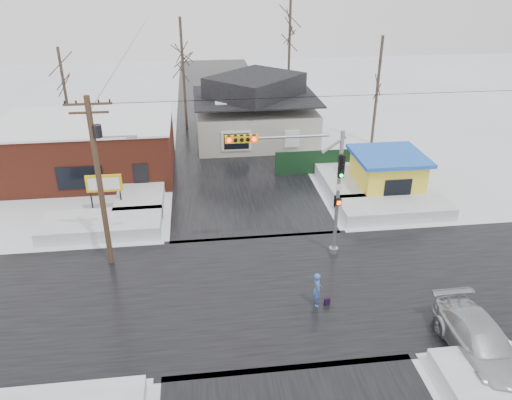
{
  "coord_description": "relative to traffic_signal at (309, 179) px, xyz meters",
  "views": [
    {
      "loc": [
        -3.13,
        -19.66,
        14.72
      ],
      "look_at": [
        -0.17,
        3.97,
        3.0
      ],
      "focal_mm": 35.0,
      "sensor_mm": 36.0,
      "label": 1
    }
  ],
  "objects": [
    {
      "name": "road_ns",
      "position": [
        -2.43,
        -2.97,
        -4.53
      ],
      "size": [
        10.0,
        120.0,
        0.02
      ],
      "primitive_type": "cube",
      "color": "black",
      "rests_on": "ground"
    },
    {
      "name": "marquee_sign",
      "position": [
        -11.43,
        6.53,
        -2.62
      ],
      "size": [
        2.2,
        0.21,
        2.55
      ],
      "color": "black",
      "rests_on": "ground"
    },
    {
      "name": "traffic_signal",
      "position": [
        0.0,
        0.0,
        0.0
      ],
      "size": [
        6.05,
        0.68,
        7.0
      ],
      "color": "gray",
      "rests_on": "ground"
    },
    {
      "name": "ground",
      "position": [
        -2.43,
        -2.97,
        -4.54
      ],
      "size": [
        120.0,
        120.0,
        0.0
      ],
      "primitive_type": "plane",
      "color": "white",
      "rests_on": "ground"
    },
    {
      "name": "shopping_bag",
      "position": [
        0.06,
        -4.42,
        -4.36
      ],
      "size": [
        0.3,
        0.2,
        0.35
      ],
      "primitive_type": "cube",
      "rotation": [
        0.0,
        0.0,
        0.32
      ],
      "color": "black",
      "rests_on": "ground"
    },
    {
      "name": "snowbank_nside_e",
      "position": [
        4.57,
        9.03,
        -4.14
      ],
      "size": [
        3.0,
        8.0,
        0.8
      ],
      "primitive_type": "cube",
      "color": "white",
      "rests_on": "ground"
    },
    {
      "name": "snowbank_nw",
      "position": [
        -11.43,
        4.03,
        -4.14
      ],
      "size": [
        7.0,
        3.0,
        0.8
      ],
      "primitive_type": "cube",
      "color": "white",
      "rests_on": "ground"
    },
    {
      "name": "pedestrian",
      "position": [
        -0.43,
        -4.33,
        -3.68
      ],
      "size": [
        0.48,
        0.67,
        1.72
      ],
      "primitive_type": "imported",
      "rotation": [
        0.0,
        0.0,
        1.46
      ],
      "color": "#3C5EA9",
      "rests_on": "ground"
    },
    {
      "name": "snowbank_nside_w",
      "position": [
        -9.43,
        9.03,
        -4.14
      ],
      "size": [
        3.0,
        8.0,
        0.8
      ],
      "primitive_type": "cube",
      "color": "white",
      "rests_on": "ground"
    },
    {
      "name": "brick_building",
      "position": [
        -13.43,
        13.03,
        -2.46
      ],
      "size": [
        12.2,
        8.2,
        4.12
      ],
      "color": "maroon",
      "rests_on": "ground"
    },
    {
      "name": "tree_far_mid",
      "position": [
        3.57,
        25.03,
        5.0
      ],
      "size": [
        3.0,
        3.0,
        12.0
      ],
      "color": "#332821",
      "rests_on": "ground"
    },
    {
      "name": "kiosk",
      "position": [
        7.07,
        7.03,
        -3.08
      ],
      "size": [
        4.6,
        4.6,
        2.88
      ],
      "color": "yellow",
      "rests_on": "ground"
    },
    {
      "name": "tree_far_left",
      "position": [
        -6.43,
        23.03,
        3.41
      ],
      "size": [
        3.0,
        3.0,
        10.0
      ],
      "color": "#332821",
      "rests_on": "ground"
    },
    {
      "name": "car",
      "position": [
        5.3,
        -8.48,
        -3.76
      ],
      "size": [
        2.26,
        5.38,
        1.55
      ],
      "primitive_type": "imported",
      "rotation": [
        0.0,
        0.0,
        0.02
      ],
      "color": "#B8BCC0",
      "rests_on": "ground"
    },
    {
      "name": "road_ew",
      "position": [
        -2.43,
        -2.97,
        -4.53
      ],
      "size": [
        120.0,
        10.0,
        0.02
      ],
      "primitive_type": "cube",
      "color": "black",
      "rests_on": "ground"
    },
    {
      "name": "house",
      "position": [
        -0.43,
        19.03,
        -1.92
      ],
      "size": [
        10.4,
        8.4,
        5.76
      ],
      "color": "#BBB8A9",
      "rests_on": "ground"
    },
    {
      "name": "fence",
      "position": [
        4.07,
        11.03,
        -3.64
      ],
      "size": [
        8.0,
        0.12,
        1.8
      ],
      "primitive_type": "cube",
      "color": "black",
      "rests_on": "ground"
    },
    {
      "name": "utility_pole",
      "position": [
        -10.36,
        0.53,
        0.57
      ],
      "size": [
        3.15,
        0.44,
        9.0
      ],
      "color": "#382619",
      "rests_on": "ground"
    },
    {
      "name": "tree_far_west",
      "position": [
        -16.43,
        21.03,
        1.82
      ],
      "size": [
        3.0,
        3.0,
        8.0
      ],
      "color": "#332821",
      "rests_on": "ground"
    },
    {
      "name": "snowbank_ne",
      "position": [
        6.57,
        4.03,
        -4.14
      ],
      "size": [
        7.0,
        3.0,
        0.8
      ],
      "primitive_type": "cube",
      "color": "white",
      "rests_on": "ground"
    },
    {
      "name": "tree_far_right",
      "position": [
        9.57,
        17.03,
        2.62
      ],
      "size": [
        3.0,
        3.0,
        9.0
      ],
      "color": "#332821",
      "rests_on": "ground"
    }
  ]
}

